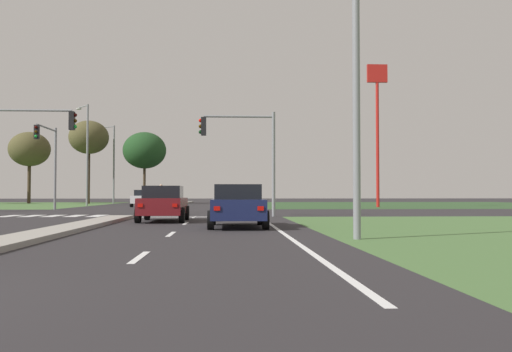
{
  "coord_description": "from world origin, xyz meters",
  "views": [
    {
      "loc": [
        5.13,
        -5.79,
        1.2
      ],
      "look_at": [
        6.95,
        28.4,
        2.28
      ],
      "focal_mm": 39.34,
      "sensor_mm": 36.0,
      "label": 1
    }
  ],
  "objects_px": {
    "car_beige_fourth": "(166,197)",
    "street_lamp_near": "(358,31)",
    "car_teal_third": "(159,198)",
    "fastfood_pole_sign": "(377,104)",
    "car_navy_near": "(237,205)",
    "traffic_signal_near_left": "(14,140)",
    "treeline_second": "(30,149)",
    "car_maroon_fifth": "(164,203)",
    "street_lamp_fourth": "(113,160)",
    "treeline_third": "(89,138)",
    "treeline_fourth": "(145,150)",
    "car_white_second": "(145,198)",
    "pedestrian_at_median": "(161,193)",
    "traffic_signal_far_left": "(49,152)",
    "street_lamp_third": "(87,149)",
    "traffic_signal_near_right": "(246,145)"
  },
  "relations": [
    {
      "from": "car_navy_near",
      "to": "street_lamp_near",
      "type": "bearing_deg",
      "value": -60.29
    },
    {
      "from": "car_teal_third",
      "to": "street_lamp_fourth",
      "type": "xyz_separation_m",
      "value": [
        -6.48,
        7.52,
        4.55
      ]
    },
    {
      "from": "car_navy_near",
      "to": "car_beige_fourth",
      "type": "xyz_separation_m",
      "value": [
        -7.74,
        48.95,
        0.04
      ]
    },
    {
      "from": "car_white_second",
      "to": "street_lamp_third",
      "type": "height_order",
      "value": "street_lamp_third"
    },
    {
      "from": "car_teal_third",
      "to": "pedestrian_at_median",
      "type": "height_order",
      "value": "pedestrian_at_median"
    },
    {
      "from": "car_maroon_fifth",
      "to": "traffic_signal_far_left",
      "type": "distance_m",
      "value": 19.54
    },
    {
      "from": "car_beige_fourth",
      "to": "treeline_second",
      "type": "xyz_separation_m",
      "value": [
        -16.68,
        0.55,
        5.78
      ]
    },
    {
      "from": "car_teal_third",
      "to": "treeline_second",
      "type": "relative_size",
      "value": 0.51
    },
    {
      "from": "car_beige_fourth",
      "to": "street_lamp_near",
      "type": "xyz_separation_m",
      "value": [
        10.86,
        -54.4,
        4.72
      ]
    },
    {
      "from": "treeline_second",
      "to": "street_lamp_fourth",
      "type": "bearing_deg",
      "value": -3.15
    },
    {
      "from": "car_white_second",
      "to": "car_teal_third",
      "type": "xyz_separation_m",
      "value": [
        0.07,
        9.96,
        -0.02
      ]
    },
    {
      "from": "traffic_signal_far_left",
      "to": "street_lamp_near",
      "type": "height_order",
      "value": "street_lamp_near"
    },
    {
      "from": "traffic_signal_far_left",
      "to": "traffic_signal_near_right",
      "type": "relative_size",
      "value": 1.11
    },
    {
      "from": "treeline_third",
      "to": "street_lamp_fourth",
      "type": "bearing_deg",
      "value": 45.53
    },
    {
      "from": "car_maroon_fifth",
      "to": "treeline_fourth",
      "type": "bearing_deg",
      "value": 99.33
    },
    {
      "from": "treeline_second",
      "to": "car_maroon_fifth",
      "type": "bearing_deg",
      "value": -64.76
    },
    {
      "from": "traffic_signal_near_left",
      "to": "treeline_third",
      "type": "bearing_deg",
      "value": 98.04
    },
    {
      "from": "street_lamp_fourth",
      "to": "traffic_signal_near_right",
      "type": "bearing_deg",
      "value": -69.51
    },
    {
      "from": "street_lamp_near",
      "to": "treeline_fourth",
      "type": "relative_size",
      "value": 1.18
    },
    {
      "from": "pedestrian_at_median",
      "to": "fastfood_pole_sign",
      "type": "bearing_deg",
      "value": 111.75
    },
    {
      "from": "car_maroon_fifth",
      "to": "street_lamp_near",
      "type": "xyz_separation_m",
      "value": [
        6.22,
        -9.74,
        4.76
      ]
    },
    {
      "from": "car_beige_fourth",
      "to": "treeline_fourth",
      "type": "bearing_deg",
      "value": 41.47
    },
    {
      "from": "street_lamp_near",
      "to": "car_teal_third",
      "type": "bearing_deg",
      "value": 103.08
    },
    {
      "from": "car_navy_near",
      "to": "street_lamp_third",
      "type": "relative_size",
      "value": 0.46
    },
    {
      "from": "car_maroon_fifth",
      "to": "treeline_third",
      "type": "distance_m",
      "value": 44.93
    },
    {
      "from": "treeline_third",
      "to": "traffic_signal_near_left",
      "type": "bearing_deg",
      "value": -81.96
    },
    {
      "from": "traffic_signal_near_left",
      "to": "street_lamp_near",
      "type": "xyz_separation_m",
      "value": [
        14.39,
        -14.52,
        1.57
      ]
    },
    {
      "from": "car_beige_fourth",
      "to": "traffic_signal_near_right",
      "type": "xyz_separation_m",
      "value": [
        8.38,
        -39.88,
        2.92
      ]
    },
    {
      "from": "traffic_signal_near_left",
      "to": "fastfood_pole_sign",
      "type": "height_order",
      "value": "fastfood_pole_sign"
    },
    {
      "from": "traffic_signal_far_left",
      "to": "street_lamp_third",
      "type": "bearing_deg",
      "value": 94.07
    },
    {
      "from": "traffic_signal_far_left",
      "to": "treeline_fourth",
      "type": "xyz_separation_m",
      "value": [
        3.02,
        26.14,
        2.14
      ]
    },
    {
      "from": "car_navy_near",
      "to": "fastfood_pole_sign",
      "type": "xyz_separation_m",
      "value": [
        13.01,
        28.81,
        8.39
      ]
    },
    {
      "from": "car_beige_fourth",
      "to": "treeline_third",
      "type": "xyz_separation_m",
      "value": [
        -8.84,
        -2.37,
        6.97
      ]
    },
    {
      "from": "car_white_second",
      "to": "traffic_signal_near_right",
      "type": "bearing_deg",
      "value": 110.74
    },
    {
      "from": "traffic_signal_near_right",
      "to": "treeline_fourth",
      "type": "relative_size",
      "value": 0.64
    },
    {
      "from": "car_navy_near",
      "to": "car_teal_third",
      "type": "bearing_deg",
      "value": 100.64
    },
    {
      "from": "car_maroon_fifth",
      "to": "street_lamp_third",
      "type": "xyz_separation_m",
      "value": [
        -11.1,
        31.63,
        4.8
      ]
    },
    {
      "from": "car_teal_third",
      "to": "pedestrian_at_median",
      "type": "relative_size",
      "value": 2.47
    },
    {
      "from": "traffic_signal_near_left",
      "to": "treeline_fourth",
      "type": "height_order",
      "value": "treeline_fourth"
    },
    {
      "from": "car_teal_third",
      "to": "treeline_second",
      "type": "distance_m",
      "value": 19.4
    },
    {
      "from": "traffic_signal_near_left",
      "to": "treeline_second",
      "type": "relative_size",
      "value": 0.66
    },
    {
      "from": "car_white_second",
      "to": "street_lamp_fourth",
      "type": "bearing_deg",
      "value": -69.83
    },
    {
      "from": "car_beige_fourth",
      "to": "fastfood_pole_sign",
      "type": "bearing_deg",
      "value": 135.86
    },
    {
      "from": "car_maroon_fifth",
      "to": "street_lamp_near",
      "type": "relative_size",
      "value": 0.43
    },
    {
      "from": "car_white_second",
      "to": "street_lamp_fourth",
      "type": "xyz_separation_m",
      "value": [
        -6.42,
        17.48,
        4.53
      ]
    },
    {
      "from": "car_teal_third",
      "to": "car_maroon_fifth",
      "type": "bearing_deg",
      "value": 97.17
    },
    {
      "from": "traffic_signal_near_left",
      "to": "treeline_second",
      "type": "height_order",
      "value": "treeline_second"
    },
    {
      "from": "car_teal_third",
      "to": "fastfood_pole_sign",
      "type": "bearing_deg",
      "value": 148.76
    },
    {
      "from": "traffic_signal_near_right",
      "to": "fastfood_pole_sign",
      "type": "xyz_separation_m",
      "value": [
        12.37,
        19.75,
        5.43
      ]
    },
    {
      "from": "car_teal_third",
      "to": "car_maroon_fifth",
      "type": "xyz_separation_m",
      "value": [
        4.67,
        -37.13,
        0.02
      ]
    }
  ]
}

